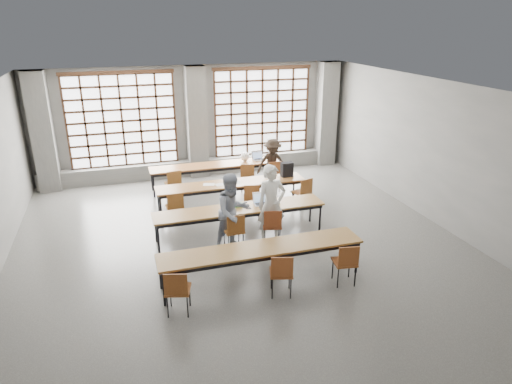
% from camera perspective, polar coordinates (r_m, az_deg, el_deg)
% --- Properties ---
extents(floor, '(11.00, 11.00, 0.00)m').
position_cam_1_polar(floor, '(10.46, -1.81, -6.68)').
color(floor, '#51514F').
rests_on(floor, ground).
extents(ceiling, '(11.00, 11.00, 0.00)m').
position_cam_1_polar(ceiling, '(9.36, -2.06, 12.66)').
color(ceiling, silver).
rests_on(ceiling, floor).
extents(wall_back, '(10.00, 0.00, 10.00)m').
position_cam_1_polar(wall_back, '(14.97, -7.64, 8.82)').
color(wall_back, '#5D5E5B').
rests_on(wall_back, floor).
extents(wall_front, '(10.00, 0.00, 10.00)m').
position_cam_1_polar(wall_front, '(5.23, 15.12, -16.19)').
color(wall_front, '#5D5E5B').
rests_on(wall_front, floor).
extents(wall_right, '(0.00, 11.00, 11.00)m').
position_cam_1_polar(wall_right, '(12.04, 21.74, 4.53)').
color(wall_right, '#5D5E5B').
rests_on(wall_right, floor).
extents(column_left, '(0.60, 0.55, 3.50)m').
position_cam_1_polar(column_left, '(14.64, -25.16, 6.75)').
color(column_left, '#5A5A58').
rests_on(column_left, floor).
extents(column_mid, '(0.60, 0.55, 3.50)m').
position_cam_1_polar(column_mid, '(14.70, -7.45, 8.61)').
color(column_mid, '#5A5A58').
rests_on(column_mid, floor).
extents(column_right, '(0.60, 0.55, 3.50)m').
position_cam_1_polar(column_right, '(16.07, 8.76, 9.59)').
color(column_right, '#5A5A58').
rests_on(column_right, floor).
extents(window_left, '(3.32, 0.12, 3.00)m').
position_cam_1_polar(window_left, '(14.66, -16.39, 8.51)').
color(window_left, white).
rests_on(window_left, wall_back).
extents(window_right, '(3.32, 0.12, 3.00)m').
position_cam_1_polar(window_right, '(15.39, 0.77, 9.90)').
color(window_right, white).
rests_on(window_right, wall_back).
extents(sill_ledge, '(9.80, 0.35, 0.50)m').
position_cam_1_polar(sill_ledge, '(15.16, -7.24, 3.12)').
color(sill_ledge, '#5A5A58').
rests_on(sill_ledge, floor).
extents(desk_row_a, '(4.00, 0.70, 0.73)m').
position_cam_1_polar(desk_row_a, '(13.80, -4.92, 3.23)').
color(desk_row_a, brown).
rests_on(desk_row_a, floor).
extents(desk_row_b, '(4.00, 0.70, 0.73)m').
position_cam_1_polar(desk_row_b, '(12.21, -3.10, 0.88)').
color(desk_row_b, brown).
rests_on(desk_row_b, floor).
extents(desk_row_c, '(4.00, 0.70, 0.73)m').
position_cam_1_polar(desk_row_c, '(10.59, -2.03, -2.32)').
color(desk_row_c, brown).
rests_on(desk_row_c, floor).
extents(desk_row_d, '(4.00, 0.70, 0.73)m').
position_cam_1_polar(desk_row_d, '(8.84, 0.72, -7.29)').
color(desk_row_d, brown).
rests_on(desk_row_d, floor).
extents(chair_back_left, '(0.46, 0.47, 0.88)m').
position_cam_1_polar(chair_back_left, '(13.04, -10.27, 1.29)').
color(chair_back_left, brown).
rests_on(chair_back_left, floor).
extents(chair_back_mid, '(0.52, 0.52, 0.88)m').
position_cam_1_polar(chair_back_mid, '(13.45, -1.08, 2.24)').
color(chair_back_mid, brown).
rests_on(chair_back_mid, floor).
extents(chair_back_right, '(0.43, 0.44, 0.88)m').
position_cam_1_polar(chair_back_right, '(13.68, 2.22, 2.57)').
color(chair_back_right, brown).
rests_on(chair_back_right, floor).
extents(chair_mid_left, '(0.43, 0.43, 0.88)m').
position_cam_1_polar(chair_mid_left, '(11.41, -10.09, -1.60)').
color(chair_mid_left, brown).
rests_on(chair_mid_left, floor).
extents(chair_mid_centre, '(0.51, 0.52, 0.88)m').
position_cam_1_polar(chair_mid_centre, '(11.78, -0.54, -0.52)').
color(chair_mid_centre, brown).
rests_on(chair_mid_centre, floor).
extents(chair_mid_right, '(0.53, 0.53, 0.88)m').
position_cam_1_polar(chair_mid_right, '(12.25, 5.94, 0.22)').
color(chair_mid_right, brown).
rests_on(chair_mid_right, floor).
extents(chair_front_left, '(0.43, 0.44, 0.88)m').
position_cam_1_polar(chair_front_left, '(10.02, -2.71, -4.55)').
color(chair_front_left, brown).
rests_on(chair_front_left, floor).
extents(chair_front_right, '(0.51, 0.51, 0.88)m').
position_cam_1_polar(chair_front_right, '(10.26, 2.05, -3.91)').
color(chair_front_right, brown).
rests_on(chair_front_right, floor).
extents(chair_near_left, '(0.52, 0.52, 0.88)m').
position_cam_1_polar(chair_near_left, '(8.06, -9.83, -11.73)').
color(chair_near_left, brown).
rests_on(chair_near_left, floor).
extents(chair_near_mid, '(0.52, 0.52, 0.88)m').
position_cam_1_polar(chair_near_mid, '(8.44, 3.21, -9.80)').
color(chair_near_mid, brown).
rests_on(chair_near_mid, floor).
extents(chair_near_right, '(0.48, 0.48, 0.88)m').
position_cam_1_polar(chair_near_right, '(8.93, 11.21, -8.36)').
color(chair_near_right, brown).
rests_on(chair_near_right, floor).
extents(student_male, '(0.71, 0.50, 1.86)m').
position_cam_1_polar(student_male, '(10.22, 1.94, -1.62)').
color(student_male, silver).
rests_on(student_male, floor).
extents(student_female, '(1.01, 0.89, 1.75)m').
position_cam_1_polar(student_female, '(10.00, -2.94, -2.50)').
color(student_female, navy).
rests_on(student_female, floor).
extents(student_back, '(0.98, 0.58, 1.51)m').
position_cam_1_polar(student_back, '(13.73, 2.07, 3.59)').
color(student_back, black).
rests_on(student_back, floor).
extents(laptop_front, '(0.37, 0.32, 0.26)m').
position_cam_1_polar(laptop_front, '(10.79, 0.63, -1.14)').
color(laptop_front, silver).
rests_on(laptop_front, desk_row_c).
extents(laptop_back, '(0.39, 0.34, 0.26)m').
position_cam_1_polar(laptop_back, '(14.20, 0.27, 4.35)').
color(laptop_back, silver).
rests_on(laptop_back, desk_row_a).
extents(mouse, '(0.11, 0.09, 0.04)m').
position_cam_1_polar(mouse, '(10.81, 2.85, -1.35)').
color(mouse, silver).
rests_on(mouse, desk_row_c).
extents(green_box, '(0.26, 0.11, 0.09)m').
position_cam_1_polar(green_box, '(10.61, -2.42, -1.64)').
color(green_box, green).
rests_on(green_box, desk_row_c).
extents(phone, '(0.14, 0.09, 0.01)m').
position_cam_1_polar(phone, '(10.52, -0.95, -2.04)').
color(phone, black).
rests_on(phone, desk_row_c).
extents(paper_sheet_a, '(0.34, 0.28, 0.00)m').
position_cam_1_polar(paper_sheet_a, '(12.11, -5.91, 0.96)').
color(paper_sheet_a, silver).
rests_on(paper_sheet_a, desk_row_b).
extents(paper_sheet_b, '(0.33, 0.26, 0.00)m').
position_cam_1_polar(paper_sheet_b, '(12.07, -4.42, 0.95)').
color(paper_sheet_b, silver).
rests_on(paper_sheet_b, desk_row_b).
extents(paper_sheet_c, '(0.33, 0.25, 0.00)m').
position_cam_1_polar(paper_sheet_c, '(12.21, -2.65, 1.22)').
color(paper_sheet_c, silver).
rests_on(paper_sheet_c, desk_row_b).
extents(backpack, '(0.33, 0.21, 0.40)m').
position_cam_1_polar(backpack, '(12.63, 3.88, 2.82)').
color(backpack, black).
rests_on(backpack, desk_row_b).
extents(plastic_bag, '(0.32, 0.29, 0.29)m').
position_cam_1_polar(plastic_bag, '(14.00, -1.39, 4.44)').
color(plastic_bag, white).
rests_on(plastic_bag, desk_row_a).
extents(red_pouch, '(0.21, 0.12, 0.06)m').
position_cam_1_polar(red_pouch, '(8.14, -9.74, -11.65)').
color(red_pouch, maroon).
rests_on(red_pouch, chair_near_left).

